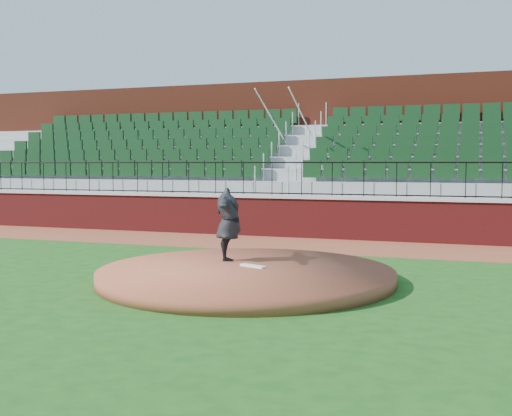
# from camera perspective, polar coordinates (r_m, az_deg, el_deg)

# --- Properties ---
(ground) EXTENTS (90.00, 90.00, 0.00)m
(ground) POSITION_cam_1_polar(r_m,az_deg,el_deg) (12.40, -2.33, -6.48)
(ground) COLOR #184A15
(ground) RESTS_ON ground
(warning_track) EXTENTS (34.00, 3.20, 0.01)m
(warning_track) POSITION_cam_1_polar(r_m,az_deg,el_deg) (17.47, 4.28, -3.36)
(warning_track) COLOR brown
(warning_track) RESTS_ON ground
(field_wall) EXTENTS (34.00, 0.35, 1.20)m
(field_wall) POSITION_cam_1_polar(r_m,az_deg,el_deg) (18.94, 5.56, -0.97)
(field_wall) COLOR maroon
(field_wall) RESTS_ON ground
(wall_cap) EXTENTS (34.00, 0.45, 0.10)m
(wall_cap) POSITION_cam_1_polar(r_m,az_deg,el_deg) (18.90, 5.58, 0.99)
(wall_cap) COLOR #B7B7B7
(wall_cap) RESTS_ON field_wall
(wall_railing) EXTENTS (34.00, 0.05, 1.00)m
(wall_railing) POSITION_cam_1_polar(r_m,az_deg,el_deg) (18.87, 5.59, 2.66)
(wall_railing) COLOR black
(wall_railing) RESTS_ON wall_cap
(seating_stands) EXTENTS (34.00, 5.10, 4.60)m
(seating_stands) POSITION_cam_1_polar(r_m,az_deg,el_deg) (21.52, 7.35, 4.16)
(seating_stands) COLOR gray
(seating_stands) RESTS_ON ground
(concourse_wall) EXTENTS (34.00, 0.50, 5.50)m
(concourse_wall) POSITION_cam_1_polar(r_m,az_deg,el_deg) (24.27, 8.76, 5.21)
(concourse_wall) COLOR maroon
(concourse_wall) RESTS_ON ground
(pitchers_mound) EXTENTS (5.71, 5.71, 0.25)m
(pitchers_mound) POSITION_cam_1_polar(r_m,az_deg,el_deg) (12.10, -0.93, -6.15)
(pitchers_mound) COLOR brown
(pitchers_mound) RESTS_ON ground
(pitching_rubber) EXTENTS (0.58, 0.35, 0.04)m
(pitching_rubber) POSITION_cam_1_polar(r_m,az_deg,el_deg) (12.25, -0.28, -5.33)
(pitching_rubber) COLOR white
(pitching_rubber) RESTS_ON pitchers_mound
(pitcher) EXTENTS (1.13, 1.95, 1.53)m
(pitcher) POSITION_cam_1_polar(r_m,az_deg,el_deg) (12.93, -2.54, -1.49)
(pitcher) COLOR black
(pitcher) RESTS_ON pitchers_mound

